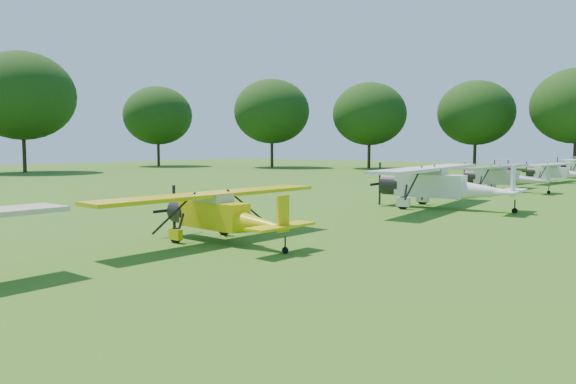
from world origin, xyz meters
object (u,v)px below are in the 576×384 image
aircraft_3 (440,182)px  aircraft_5 (557,171)px  golf_cart (501,169)px  aircraft_4 (503,175)px  aircraft_2 (222,211)px

aircraft_3 → aircraft_5: bearing=85.5°
golf_cart → aircraft_4: bearing=-93.4°
aircraft_5 → golf_cart: (-9.36, 13.72, -0.52)m
aircraft_2 → golf_cart: aircraft_2 is taller
golf_cart → aircraft_2: bearing=-103.4°
aircraft_4 → golf_cart: size_ratio=4.66×
aircraft_2 → aircraft_4: aircraft_4 is taller
aircraft_4 → golf_cart: 27.13m
aircraft_2 → aircraft_3: aircraft_3 is taller
aircraft_2 → golf_cart: bearing=101.4°
aircraft_5 → golf_cart: size_ratio=4.23×
aircraft_3 → aircraft_5: (-0.21, 25.25, -0.34)m
aircraft_3 → golf_cart: aircraft_3 is taller
aircraft_4 → golf_cart: aircraft_4 is taller
aircraft_3 → golf_cart: size_ratio=5.56×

